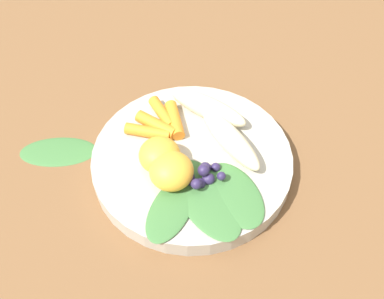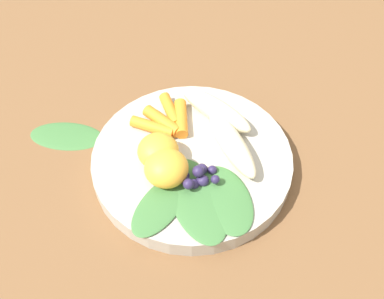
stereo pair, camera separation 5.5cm
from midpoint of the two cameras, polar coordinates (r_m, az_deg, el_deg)
name	(u,v)px [view 1 (the left image)]	position (r m, az deg, el deg)	size (l,w,h in m)	color
ground_plane	(192,166)	(0.58, -2.72, -2.36)	(2.40, 2.40, 0.00)	brown
bowl	(192,160)	(0.57, -2.77, -1.61)	(0.26, 0.26, 0.03)	#B2AD9E
banana_peeled_left	(208,107)	(0.60, -0.61, 5.40)	(0.12, 0.03, 0.03)	beige
banana_peeled_right	(230,139)	(0.56, 2.20, 1.25)	(0.12, 0.03, 0.03)	beige
orange_segment_near	(171,171)	(0.52, -5.75, -3.01)	(0.05, 0.05, 0.04)	#F4A833
orange_segment_far	(160,155)	(0.54, -7.20, -0.90)	(0.05, 0.05, 0.04)	#F4A833
carrot_front	(175,120)	(0.59, -4.98, 3.74)	(0.02, 0.02, 0.06)	orange
carrot_mid_left	(165,112)	(0.60, -6.21, 4.79)	(0.02, 0.02, 0.06)	orange
carrot_mid_right	(156,125)	(0.59, -7.38, 3.07)	(0.02, 0.02, 0.06)	orange
carrot_rear	(148,132)	(0.58, -8.54, 2.14)	(0.02, 0.02, 0.06)	orange
blueberry_pile	(204,176)	(0.53, -1.44, -3.70)	(0.04, 0.05, 0.03)	#2D234C
coconut_shred_patch	(188,185)	(0.53, -3.46, -4.86)	(0.05, 0.05, 0.00)	white
kale_leaf_left	(171,208)	(0.51, -5.86, -7.89)	(0.10, 0.05, 0.01)	#3D7038
kale_leaf_right	(206,198)	(0.52, -1.24, -6.56)	(0.13, 0.06, 0.01)	#3D7038
kale_leaf_rear	(234,194)	(0.52, 2.51, -6.06)	(0.10, 0.06, 0.01)	#3D7038
kale_leaf_stray	(58,151)	(0.63, -19.57, -0.30)	(0.10, 0.05, 0.01)	#3D7038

